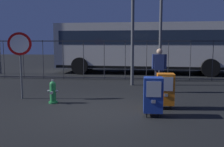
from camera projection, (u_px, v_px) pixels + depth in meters
name	position (u px, v px, depth m)	size (l,w,h in m)	color
ground_plane	(97.00, 110.00, 7.16)	(60.00, 60.00, 0.00)	black
fire_hydrant	(53.00, 92.00, 7.97)	(0.33, 0.32, 0.75)	#1E7238
newspaper_box_primary	(153.00, 95.00, 6.52)	(0.48, 0.42, 1.02)	black
newspaper_box_secondary	(165.00, 89.00, 7.29)	(0.48, 0.42, 1.02)	black
stop_sign	(20.00, 51.00, 8.43)	(0.71, 0.31, 2.23)	#4C4F54
pedestrian	(159.00, 68.00, 9.58)	(0.55, 0.22, 1.67)	black
fence_barrier	(115.00, 60.00, 12.75)	(18.03, 0.04, 2.00)	#2D2D33
bus_near	(144.00, 45.00, 15.49)	(10.63, 3.26, 3.00)	beige
bus_far	(186.00, 44.00, 19.49)	(10.75, 3.98, 3.00)	#4C5156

